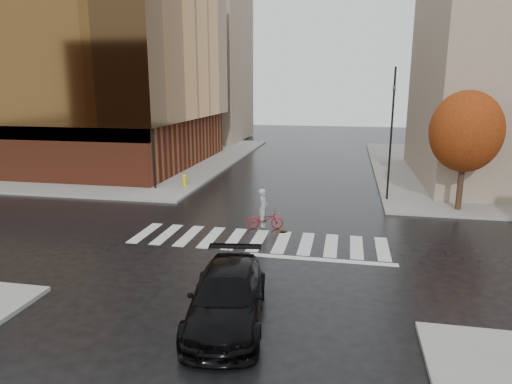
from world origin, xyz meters
TOP-DOWN VIEW (x-y plane):
  - ground at (0.00, 0.00)m, footprint 120.00×120.00m
  - sidewalk_nw at (-21.00, 21.00)m, footprint 30.00×30.00m
  - crosswalk at (0.00, 0.50)m, footprint 12.00×3.00m
  - office_glass at (-22.00, 17.99)m, footprint 27.00×19.00m
  - building_nw_far at (-16.00, 37.00)m, footprint 14.00×12.00m
  - tree_ne_a at (10.00, 7.40)m, footprint 3.80×3.80m
  - sedan at (0.50, -6.76)m, footprint 2.93×5.62m
  - cyclist at (-0.03, 2.30)m, footprint 1.84×0.87m
  - traffic_light_nw at (-8.67, 9.00)m, footprint 0.19×0.16m
  - traffic_light_ne at (6.30, 9.00)m, footprint 0.18×0.21m
  - fire_hydrant at (-6.95, 10.00)m, footprint 0.30×0.30m
  - manhole at (0.89, 2.00)m, footprint 0.60×0.60m

SIDE VIEW (x-z plane):
  - ground at x=0.00m, z-range 0.00..0.00m
  - crosswalk at x=0.00m, z-range 0.00..0.01m
  - manhole at x=0.89m, z-range 0.00..0.01m
  - sidewalk_nw at x=-21.00m, z-range 0.00..0.15m
  - fire_hydrant at x=-6.95m, z-range 0.19..1.02m
  - cyclist at x=-0.03m, z-range -0.32..1.69m
  - sedan at x=0.50m, z-range 0.00..1.56m
  - traffic_light_nw at x=-8.67m, z-range 0.67..8.01m
  - tree_ne_a at x=10.00m, z-range 1.20..7.71m
  - traffic_light_ne at x=6.30m, z-range 0.75..8.51m
  - office_glass at x=-22.00m, z-range 0.28..16.28m
  - building_nw_far at x=-16.00m, z-range 0.15..20.15m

